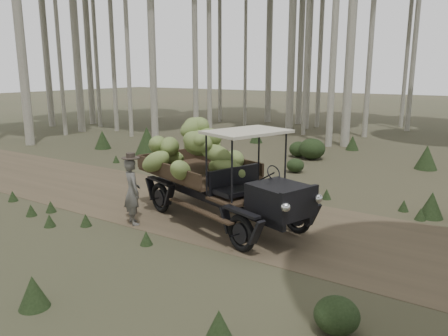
{
  "coord_description": "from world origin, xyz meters",
  "views": [
    {
      "loc": [
        7.19,
        -8.75,
        3.56
      ],
      "look_at": [
        1.75,
        -0.48,
        1.32
      ],
      "focal_mm": 35.0,
      "sensor_mm": 36.0,
      "label": 1
    }
  ],
  "objects": [
    {
      "name": "farmer",
      "position": [
        0.03,
        -1.76,
        0.81
      ],
      "size": [
        0.68,
        0.6,
        1.7
      ],
      "rotation": [
        0.0,
        0.0,
        2.65
      ],
      "color": "#585550",
      "rests_on": "ground"
    },
    {
      "name": "banana_truck",
      "position": [
        1.21,
        -0.37,
        1.46
      ],
      "size": [
        5.22,
        3.14,
        2.52
      ],
      "rotation": [
        0.0,
        0.0,
        -0.32
      ],
      "color": "black",
      "rests_on": "ground"
    },
    {
      "name": "undergrowth",
      "position": [
        3.38,
        0.24,
        0.51
      ],
      "size": [
        21.58,
        21.81,
        1.28
      ],
      "color": "#233319",
      "rests_on": "ground"
    },
    {
      "name": "ground",
      "position": [
        0.0,
        0.0,
        0.0
      ],
      "size": [
        120.0,
        120.0,
        0.0
      ],
      "primitive_type": "plane",
      "color": "#473D2B",
      "rests_on": "ground"
    },
    {
      "name": "dirt_track",
      "position": [
        0.0,
        0.0,
        0.0
      ],
      "size": [
        70.0,
        4.0,
        0.01
      ],
      "primitive_type": "cube",
      "color": "brown",
      "rests_on": "ground"
    }
  ]
}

